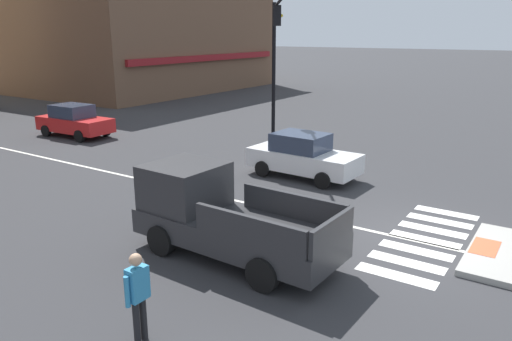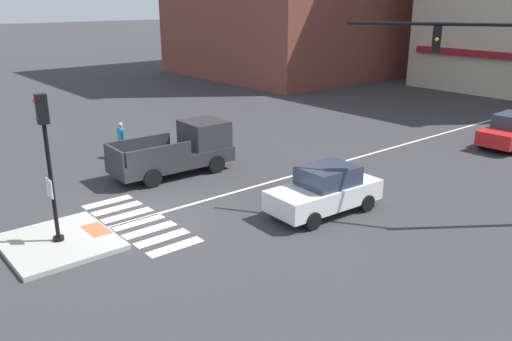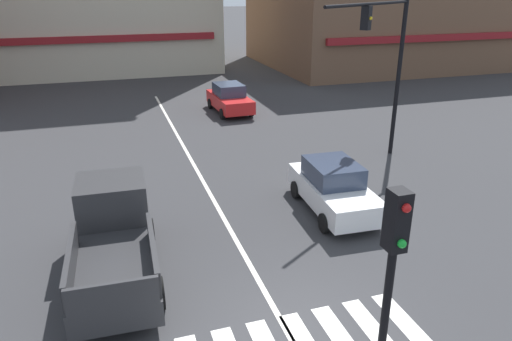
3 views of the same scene
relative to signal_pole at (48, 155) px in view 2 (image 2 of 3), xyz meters
The scene contains 17 objects.
ground_plane 4.02m from the signal_pole, 90.00° to the left, with size 300.00×300.00×0.00m, color #333335.
traffic_island 2.74m from the signal_pole, 90.00° to the left, with size 3.32×3.07×0.15m, color #A3A099.
tactile_pad_front 2.91m from the signal_pole, 90.00° to the left, with size 1.10×0.60×0.01m, color #DB5B38.
signal_pole is the anchor object (origin of this frame).
crosswalk_stripe_a 4.51m from the signal_pole, 131.87° to the left, with size 0.44×1.80×0.01m, color silver.
crosswalk_stripe_b 4.15m from the signal_pole, 120.86° to the left, with size 0.44×1.80×0.01m, color silver.
crosswalk_stripe_c 3.92m from the signal_pole, 106.64° to the left, with size 0.44×1.80×0.01m, color silver.
crosswalk_stripe_d 3.84m from the signal_pole, 90.00° to the left, with size 0.44×1.80×0.01m, color silver.
crosswalk_stripe_e 3.92m from the signal_pole, 73.36° to the left, with size 0.44×1.80×0.01m, color silver.
crosswalk_stripe_f 4.15m from the signal_pole, 59.14° to the left, with size 0.44×1.80×0.01m, color silver.
crosswalk_stripe_g 4.51m from the signal_pole, 48.13° to the left, with size 0.44×1.80×0.01m, color silver.
lane_centre_line 13.17m from the signal_pole, 90.99° to the left, with size 0.14×28.00×0.01m, color silver.
traffic_light_mast 13.79m from the signal_pole, 58.15° to the left, with size 5.28×3.54×6.55m.
car_white_eastbound_mid 8.91m from the signal_pole, 67.49° to the left, with size 1.99×4.17×1.64m.
car_red_eastbound_distant 21.69m from the signal_pole, 80.99° to the left, with size 1.97×4.16×1.64m.
pickup_truck_charcoal_westbound_near 7.71m from the signal_pole, 118.36° to the left, with size 2.20×5.17×2.08m.
pedestrian_at_curb_left 9.27m from the signal_pole, 142.03° to the left, with size 0.55×0.23×1.67m.
Camera 2 is at (14.84, -7.43, 7.08)m, focal length 36.95 mm.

